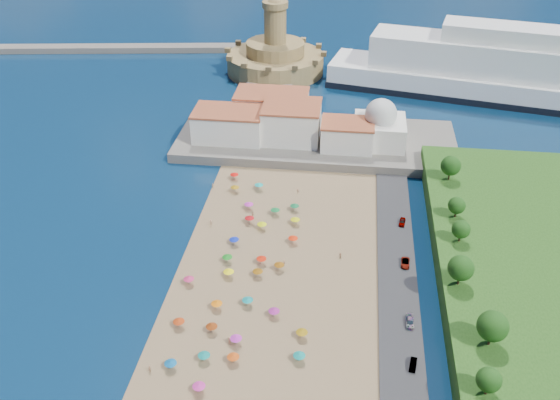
# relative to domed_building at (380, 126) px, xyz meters

# --- Properties ---
(ground) EXTENTS (700.00, 700.00, 0.00)m
(ground) POSITION_rel_domed_building_xyz_m (-30.00, -71.00, -8.97)
(ground) COLOR #071938
(ground) RESTS_ON ground
(terrace) EXTENTS (90.00, 36.00, 3.00)m
(terrace) POSITION_rel_domed_building_xyz_m (-20.00, 2.00, -7.47)
(terrace) COLOR #59544C
(terrace) RESTS_ON ground
(jetty) EXTENTS (18.00, 70.00, 2.40)m
(jetty) POSITION_rel_domed_building_xyz_m (-42.00, 37.00, -7.77)
(jetty) COLOR #59544C
(jetty) RESTS_ON ground
(breakwater) EXTENTS (199.03, 34.77, 2.60)m
(breakwater) POSITION_rel_domed_building_xyz_m (-140.00, 82.00, -7.67)
(breakwater) COLOR #59544C
(breakwater) RESTS_ON ground
(waterfront_buildings) EXTENTS (57.00, 29.00, 11.00)m
(waterfront_buildings) POSITION_rel_domed_building_xyz_m (-33.05, 2.64, -1.10)
(waterfront_buildings) COLOR silver
(waterfront_buildings) RESTS_ON terrace
(domed_building) EXTENTS (16.00, 16.00, 15.00)m
(domed_building) POSITION_rel_domed_building_xyz_m (0.00, 0.00, 0.00)
(domed_building) COLOR silver
(domed_building) RESTS_ON terrace
(fortress) EXTENTS (40.00, 40.00, 32.40)m
(fortress) POSITION_rel_domed_building_xyz_m (-42.00, 67.00, -2.29)
(fortress) COLOR #A18450
(fortress) RESTS_ON ground
(cruise_ship) EXTENTS (156.53, 54.03, 33.90)m
(cruise_ship) POSITION_rel_domed_building_xyz_m (58.14, 47.79, 1.07)
(cruise_ship) COLOR black
(cruise_ship) RESTS_ON ground
(beach_parasols) EXTENTS (31.24, 115.62, 2.20)m
(beach_parasols) POSITION_rel_domed_building_xyz_m (-31.26, -83.45, -6.83)
(beach_parasols) COLOR gray
(beach_parasols) RESTS_ON beach
(beachgoers) EXTENTS (38.99, 101.24, 1.87)m
(beachgoers) POSITION_rel_domed_building_xyz_m (-31.04, -68.02, -7.87)
(beachgoers) COLOR tan
(beachgoers) RESTS_ON beach
(parked_cars) EXTENTS (2.37, 68.78, 1.39)m
(parked_cars) POSITION_rel_domed_building_xyz_m (6.00, -75.77, -7.64)
(parked_cars) COLOR gray
(parked_cars) RESTS_ON promenade
(hillside_trees) EXTENTS (10.59, 107.03, 7.72)m
(hillside_trees) POSITION_rel_domed_building_xyz_m (18.13, -79.94, 1.23)
(hillside_trees) COLOR #382314
(hillside_trees) RESTS_ON hillside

